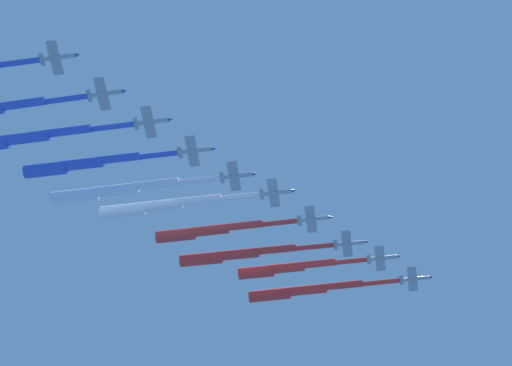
# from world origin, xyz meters

# --- Properties ---
(jet_lead) EXTENTS (49.75, 30.49, 4.38)m
(jet_lead) POSITION_xyz_m (16.38, -44.00, 164.20)
(jet_lead) COLOR #9EA3AD
(jet_port_inner) EXTENTS (43.16, 26.87, 4.42)m
(jet_port_inner) POSITION_xyz_m (14.68, -32.99, 164.77)
(jet_port_inner) COLOR #9EA3AD
(jet_starboard_inner) EXTENTS (48.21, 30.46, 4.42)m
(jet_starboard_inner) POSITION_xyz_m (20.61, -17.25, 162.52)
(jet_starboard_inner) COLOR #9EA3AD
(jet_port_mid) EXTENTS (44.85, 27.88, 4.38)m
(jet_port_mid) POSITION_xyz_m (21.03, -5.57, 163.68)
(jet_port_mid) COLOR #9EA3AD
(jet_starboard_mid) EXTENTS (48.50, 30.33, 4.46)m
(jet_starboard_mid) POSITION_xyz_m (26.02, 9.41, 165.19)
(jet_starboard_mid) COLOR #9EA3AD
(jet_port_outer) EXTENTS (49.85, 30.78, 4.42)m
(jet_port_outer) POSITION_xyz_m (29.53, 23.07, 162.47)
(jet_port_outer) COLOR #9EA3AD
(jet_starboard_outer) EXTENTS (45.37, 28.32, 4.49)m
(jet_starboard_outer) POSITION_xyz_m (29.20, 34.85, 162.54)
(jet_starboard_outer) COLOR #9EA3AD
(jet_trail_port) EXTENTS (49.87, 30.46, 4.45)m
(jet_trail_port) POSITION_xyz_m (34.77, 49.61, 163.54)
(jet_trail_port) COLOR #9EA3AD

